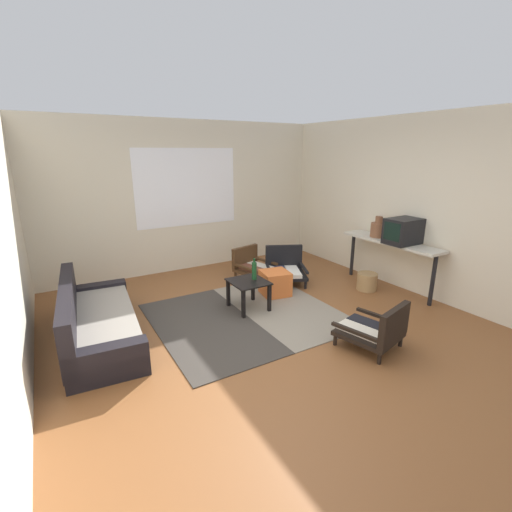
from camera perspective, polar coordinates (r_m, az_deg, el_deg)
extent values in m
plane|color=brown|center=(4.51, 3.61, -12.18)|extent=(7.80, 7.80, 0.00)
cube|color=beige|center=(6.76, -11.10, 9.27)|extent=(5.60, 0.12, 2.70)
cube|color=white|center=(6.68, -11.00, 10.70)|extent=(1.89, 0.01, 1.38)
cube|color=beige|center=(6.12, 23.42, 7.51)|extent=(0.12, 6.60, 2.70)
cube|color=#38332D|center=(4.69, -8.01, -11.06)|extent=(1.19, 2.20, 0.01)
cube|color=gray|center=(5.21, 4.27, -8.03)|extent=(1.19, 2.20, 0.01)
cube|color=black|center=(4.72, -23.31, -10.70)|extent=(0.93, 2.08, 0.23)
cube|color=gray|center=(4.65, -23.16, -8.84)|extent=(0.82, 1.89, 0.10)
cube|color=black|center=(4.60, -27.75, -7.90)|extent=(0.31, 2.03, 0.59)
cube|color=black|center=(5.53, -23.96, -5.94)|extent=(0.78, 0.24, 0.37)
cube|color=black|center=(3.87, -22.58, -15.61)|extent=(0.78, 0.24, 0.37)
cube|color=black|center=(4.98, -1.24, -4.12)|extent=(0.49, 0.53, 0.02)
cube|color=black|center=(5.15, -4.47, -5.94)|extent=(0.04, 0.04, 0.40)
cube|color=black|center=(5.33, -0.50, -5.10)|extent=(0.04, 0.04, 0.40)
cube|color=black|center=(4.78, -2.03, -7.74)|extent=(0.04, 0.04, 0.40)
cube|color=black|center=(4.97, 2.15, -6.75)|extent=(0.04, 0.04, 0.40)
cylinder|color=#472D19|center=(6.19, 3.01, -3.22)|extent=(0.04, 0.04, 0.16)
cylinder|color=#472D19|center=(5.87, -0.14, -4.32)|extent=(0.04, 0.04, 0.16)
cylinder|color=#472D19|center=(6.51, -0.17, -2.19)|extent=(0.04, 0.04, 0.16)
cylinder|color=#472D19|center=(6.21, -3.31, -3.17)|extent=(0.04, 0.04, 0.16)
cube|color=#472D19|center=(6.15, -0.15, -2.29)|extent=(0.68, 0.69, 0.05)
cube|color=beige|center=(6.19, 0.62, -1.65)|extent=(0.30, 0.54, 0.06)
cube|color=brown|center=(6.06, -0.68, -2.05)|extent=(0.30, 0.54, 0.06)
cube|color=#472D19|center=(6.27, -1.79, -0.02)|extent=(0.56, 0.20, 0.35)
cube|color=#472D19|center=(6.29, 1.52, -0.77)|extent=(0.18, 0.56, 0.04)
cube|color=#472D19|center=(5.95, -1.93, -1.80)|extent=(0.18, 0.56, 0.04)
cylinder|color=black|center=(4.33, 12.55, -12.95)|extent=(0.04, 0.04, 0.13)
cylinder|color=black|center=(4.72, 16.00, -10.59)|extent=(0.04, 0.04, 0.13)
cylinder|color=black|center=(4.11, 19.12, -15.23)|extent=(0.04, 0.04, 0.13)
cylinder|color=black|center=(4.52, 22.11, -12.48)|extent=(0.04, 0.04, 0.13)
cube|color=black|center=(4.37, 17.54, -11.73)|extent=(0.72, 0.75, 0.05)
cube|color=beige|center=(4.27, 16.69, -11.51)|extent=(0.33, 0.59, 0.06)
cube|color=black|center=(4.43, 18.02, -10.53)|extent=(0.33, 0.59, 0.06)
cube|color=black|center=(4.17, 21.25, -10.20)|extent=(0.59, 0.21, 0.38)
cube|color=black|center=(4.10, 15.81, -11.72)|extent=(0.19, 0.62, 0.04)
cube|color=black|center=(4.54, 19.34, -9.15)|extent=(0.19, 0.62, 0.04)
cylinder|color=black|center=(5.87, 7.91, -4.58)|extent=(0.04, 0.04, 0.14)
cylinder|color=black|center=(5.78, 2.52, -4.79)|extent=(0.04, 0.04, 0.14)
cylinder|color=black|center=(6.35, 6.89, -2.90)|extent=(0.04, 0.04, 0.14)
cylinder|color=black|center=(6.26, 1.91, -3.06)|extent=(0.04, 0.04, 0.14)
cube|color=black|center=(6.03, 4.83, -2.97)|extent=(0.83, 0.82, 0.05)
cube|color=silver|center=(6.01, 5.92, -2.50)|extent=(0.42, 0.58, 0.06)
cube|color=#2D3856|center=(5.97, 3.83, -2.57)|extent=(0.42, 0.58, 0.06)
cube|color=black|center=(6.21, 4.47, -0.12)|extent=(0.60, 0.34, 0.41)
cube|color=black|center=(6.05, 7.64, -1.84)|extent=(0.30, 0.56, 0.04)
cube|color=black|center=(5.95, 2.03, -2.01)|extent=(0.30, 0.56, 0.04)
cube|color=#D1662D|center=(5.55, 3.07, -4.37)|extent=(0.47, 0.47, 0.38)
cube|color=beige|center=(6.01, 20.76, 2.16)|extent=(0.39, 1.68, 0.04)
cylinder|color=black|center=(5.69, 26.43, -3.53)|extent=(0.06, 0.06, 0.77)
cylinder|color=black|center=(6.61, 15.18, 0.27)|extent=(0.06, 0.06, 0.77)
cube|color=black|center=(5.84, 22.59, 3.72)|extent=(0.55, 0.37, 0.39)
cube|color=black|center=(5.63, 20.93, 3.66)|extent=(0.01, 0.29, 0.27)
cylinder|color=brown|center=(6.15, 18.94, 3.95)|extent=(0.24, 0.24, 0.23)
cylinder|color=brown|center=(6.12, 19.08, 5.51)|extent=(0.11, 0.11, 0.11)
cylinder|color=#194723|center=(5.00, -0.28, -2.41)|extent=(0.07, 0.07, 0.25)
cylinder|color=#194723|center=(4.95, -0.28, -0.72)|extent=(0.03, 0.03, 0.06)
cylinder|color=#9E7A4C|center=(6.03, 17.33, -3.92)|extent=(0.32, 0.32, 0.28)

